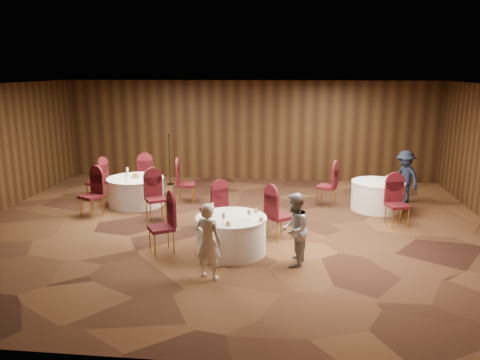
# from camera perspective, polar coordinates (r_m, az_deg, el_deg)

# --- Properties ---
(ground) EXTENTS (12.00, 12.00, 0.00)m
(ground) POSITION_cam_1_polar(r_m,az_deg,el_deg) (10.72, -1.18, -5.95)
(ground) COLOR black
(ground) RESTS_ON ground
(room_shell) EXTENTS (12.00, 12.00, 12.00)m
(room_shell) POSITION_cam_1_polar(r_m,az_deg,el_deg) (10.24, -1.24, 4.48)
(room_shell) COLOR silver
(room_shell) RESTS_ON ground
(table_main) EXTENTS (1.39, 1.39, 0.74)m
(table_main) POSITION_cam_1_polar(r_m,az_deg,el_deg) (9.26, -1.07, -6.66)
(table_main) COLOR white
(table_main) RESTS_ON ground
(table_left) EXTENTS (1.49, 1.49, 0.74)m
(table_left) POSITION_cam_1_polar(r_m,az_deg,el_deg) (12.77, -12.57, -1.33)
(table_left) COLOR white
(table_left) RESTS_ON ground
(table_right) EXTENTS (1.34, 1.34, 0.74)m
(table_right) POSITION_cam_1_polar(r_m,az_deg,el_deg) (12.55, 16.38, -1.82)
(table_right) COLOR white
(table_right) RESTS_ON ground
(chairs_main) EXTENTS (3.03, 2.08, 1.00)m
(chairs_main) POSITION_cam_1_polar(r_m,az_deg,el_deg) (9.91, -2.52, -4.55)
(chairs_main) COLOR #430D14
(chairs_main) RESTS_ON ground
(chairs_left) EXTENTS (3.10, 3.03, 1.00)m
(chairs_left) POSITION_cam_1_polar(r_m,az_deg,el_deg) (12.71, -12.58, -0.81)
(chairs_left) COLOR #430D14
(chairs_left) RESTS_ON ground
(chairs_right) EXTENTS (2.15, 2.26, 1.00)m
(chairs_right) POSITION_cam_1_polar(r_m,az_deg,el_deg) (11.98, 14.36, -1.78)
(chairs_right) COLOR #430D14
(chairs_right) RESTS_ON ground
(tabletop_main) EXTENTS (1.12, 1.03, 0.22)m
(tabletop_main) POSITION_cam_1_polar(r_m,az_deg,el_deg) (8.96, -0.48, -4.24)
(tabletop_main) COLOR silver
(tabletop_main) RESTS_ON table_main
(tabletop_left) EXTENTS (0.78, 0.79, 0.22)m
(tabletop_left) POSITION_cam_1_polar(r_m,az_deg,el_deg) (12.66, -12.66, 0.62)
(tabletop_left) COLOR silver
(tabletop_left) RESTS_ON table_left
(tabletop_right) EXTENTS (0.08, 0.08, 0.22)m
(tabletop_right) POSITION_cam_1_polar(r_m,az_deg,el_deg) (12.24, 17.49, 0.25)
(tabletop_right) COLOR silver
(tabletop_right) RESTS_ON table_right
(mic_stand) EXTENTS (0.24, 0.24, 1.59)m
(mic_stand) POSITION_cam_1_polar(r_m,az_deg,el_deg) (14.83, -8.56, 1.23)
(mic_stand) COLOR black
(mic_stand) RESTS_ON ground
(woman_a) EXTENTS (0.57, 0.46, 1.35)m
(woman_a) POSITION_cam_1_polar(r_m,az_deg,el_deg) (8.09, -3.90, -7.45)
(woman_a) COLOR white
(woman_a) RESTS_ON ground
(woman_b) EXTENTS (0.64, 0.75, 1.37)m
(woman_b) POSITION_cam_1_polar(r_m,az_deg,el_deg) (8.65, 6.59, -6.03)
(woman_b) COLOR #A5A6AA
(woman_b) RESTS_ON ground
(man_c) EXTENTS (0.93, 1.06, 1.42)m
(man_c) POSITION_cam_1_polar(r_m,az_deg,el_deg) (13.43, 19.45, 0.40)
(man_c) COLOR black
(man_c) RESTS_ON ground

